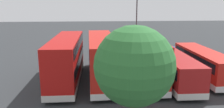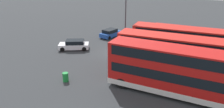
{
  "view_description": "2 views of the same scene",
  "coord_description": "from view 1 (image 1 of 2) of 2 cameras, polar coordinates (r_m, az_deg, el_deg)",
  "views": [
    {
      "loc": [
        4.41,
        30.85,
        7.87
      ],
      "look_at": [
        2.1,
        1.81,
        1.11
      ],
      "focal_mm": 34.81,
      "sensor_mm": 36.0,
      "label": 1
    },
    {
      "loc": [
        25.22,
        11.82,
        10.75
      ],
      "look_at": [
        2.87,
        1.32,
        1.05
      ],
      "focal_mm": 33.94,
      "sensor_mm": 36.0,
      "label": 2
    }
  ],
  "objects": [
    {
      "name": "bus_double_decker_fourth",
      "position": [
        22.61,
        -2.72,
        -0.81
      ],
      "size": [
        2.92,
        11.98,
        4.55
      ],
      "color": "red",
      "rests_on": "ground"
    },
    {
      "name": "car_small_green",
      "position": [
        37.33,
        0.66,
        1.99
      ],
      "size": [
        3.61,
        4.63,
        1.43
      ],
      "color": "silver",
      "rests_on": "ground"
    },
    {
      "name": "bus_double_decker_third",
      "position": [
        22.93,
        7.3,
        -0.71
      ],
      "size": [
        3.04,
        11.74,
        4.55
      ],
      "color": "red",
      "rests_on": "ground"
    },
    {
      "name": "bus_double_decker_fifth",
      "position": [
        22.5,
        -11.79,
        -1.16
      ],
      "size": [
        2.74,
        11.46,
        4.55
      ],
      "color": "#B71411",
      "rests_on": "ground"
    },
    {
      "name": "lamp_post_tall",
      "position": [
        30.13,
        6.43,
        7.69
      ],
      "size": [
        0.7,
        0.3,
        8.8
      ],
      "color": "#38383D",
      "rests_on": "ground"
    },
    {
      "name": "tree_midleft",
      "position": [
        11.42,
        5.87,
        -3.19
      ],
      "size": [
        4.28,
        4.28,
        6.84
      ],
      "color": "#4C3823",
      "rests_on": "ground"
    },
    {
      "name": "bus_single_deck_near_end",
      "position": [
        25.54,
        22.73,
        -2.14
      ],
      "size": [
        2.67,
        10.3,
        2.95
      ],
      "color": "red",
      "rests_on": "ground"
    },
    {
      "name": "car_hatchback_silver",
      "position": [
        36.86,
        13.27,
        1.49
      ],
      "size": [
        4.32,
        2.69,
        1.43
      ],
      "color": "#1E479E",
      "rests_on": "ground"
    },
    {
      "name": "bus_single_deck_second",
      "position": [
        23.46,
        15.16,
        -2.84
      ],
      "size": [
        2.77,
        11.56,
        2.95
      ],
      "color": "#A51919",
      "rests_on": "ground"
    },
    {
      "name": "ground_plane",
      "position": [
        32.14,
        3.48,
        -1.14
      ],
      "size": [
        140.0,
        140.0,
        0.0
      ],
      "primitive_type": "plane",
      "color": "#2D3033"
    },
    {
      "name": "waste_bin_yellow",
      "position": [
        33.0,
        -13.36,
        -0.25
      ],
      "size": [
        0.6,
        0.6,
        0.95
      ],
      "primitive_type": "cylinder",
      "color": "#197F33",
      "rests_on": "ground"
    }
  ]
}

